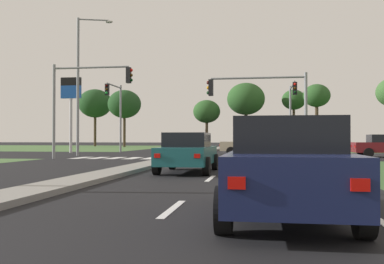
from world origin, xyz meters
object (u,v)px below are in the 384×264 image
at_px(car_navy_near, 286,167).
at_px(traffic_signal_far_right, 292,105).
at_px(pedestrian_at_median, 206,140).
at_px(treeline_near, 95,104).
at_px(traffic_signal_near_right, 266,99).
at_px(treeline_sixth, 294,100).
at_px(fuel_price_totem, 71,98).
at_px(treeline_third, 207,112).
at_px(car_teal_third, 188,152).
at_px(car_beige_fourth, 250,145).
at_px(treeline_fifth, 317,96).
at_px(treeline_second, 124,104).
at_px(traffic_signal_far_left, 116,106).
at_px(street_lamp_second, 81,79).
at_px(traffic_signal_near_left, 82,93).
at_px(treeline_fourth, 246,99).

bearing_deg(car_navy_near, traffic_signal_far_right, 85.87).
relative_size(pedestrian_at_median, treeline_near, 0.18).
distance_m(traffic_signal_near_right, treeline_sixth, 42.81).
xyz_separation_m(fuel_price_totem, treeline_third, (8.14, 30.12, 0.50)).
bearing_deg(car_navy_near, treeline_near, 113.82).
height_order(car_navy_near, treeline_near, treeline_near).
bearing_deg(treeline_third, car_teal_third, -83.89).
xyz_separation_m(car_beige_fourth, treeline_third, (-7.26, 32.72, 4.49)).
height_order(car_teal_third, treeline_fifth, treeline_fifth).
bearing_deg(treeline_second, treeline_sixth, 11.91).
relative_size(car_teal_third, treeline_near, 0.48).
distance_m(fuel_price_totem, treeline_fifth, 36.65).
relative_size(traffic_signal_far_left, street_lamp_second, 0.61).
bearing_deg(treeline_near, pedestrian_at_median, -49.10).
relative_size(car_navy_near, treeline_third, 0.62).
distance_m(car_navy_near, treeline_sixth, 61.45).
relative_size(traffic_signal_far_right, treeline_sixth, 0.67).
height_order(traffic_signal_near_right, treeline_third, treeline_third).
relative_size(traffic_signal_far_right, fuel_price_totem, 0.89).
relative_size(traffic_signal_far_left, pedestrian_at_median, 3.69).
bearing_deg(car_beige_fourth, traffic_signal_far_right, 136.73).
relative_size(treeline_second, treeline_sixth, 0.98).
height_order(traffic_signal_far_right, treeline_second, treeline_second).
relative_size(traffic_signal_near_right, treeline_second, 0.69).
height_order(car_navy_near, traffic_signal_near_left, traffic_signal_near_left).
relative_size(traffic_signal_near_right, treeline_near, 0.64).
bearing_deg(fuel_price_totem, treeline_second, 97.86).
relative_size(traffic_signal_near_left, traffic_signal_near_right, 1.01).
distance_m(traffic_signal_far_left, pedestrian_at_median, 9.59).
relative_size(car_teal_third, street_lamp_second, 0.43).
height_order(street_lamp_second, treeline_near, street_lamp_second).
distance_m(car_beige_fourth, treeline_fourth, 33.16).
bearing_deg(treeline_second, treeline_fourth, 9.73).
relative_size(car_navy_near, traffic_signal_far_left, 0.72).
height_order(car_navy_near, traffic_signal_near_right, traffic_signal_near_right).
distance_m(pedestrian_at_median, treeline_third, 23.63).
height_order(pedestrian_at_median, treeline_near, treeline_near).
bearing_deg(traffic_signal_near_left, treeline_second, 103.68).
xyz_separation_m(street_lamp_second, treeline_fourth, (10.74, 35.60, 1.51)).
xyz_separation_m(treeline_near, treeline_second, (6.04, -3.88, -0.48)).
bearing_deg(treeline_near, traffic_signal_near_left, -69.82).
height_order(car_navy_near, treeline_fourth, treeline_fourth).
bearing_deg(street_lamp_second, fuel_price_totem, 120.15).
height_order(treeline_near, treeline_third, treeline_near).
xyz_separation_m(traffic_signal_near_left, treeline_fifth, (18.60, 37.94, 3.08)).
height_order(traffic_signal_near_right, pedestrian_at_median, traffic_signal_near_right).
bearing_deg(treeline_third, traffic_signal_near_left, -93.97).
height_order(pedestrian_at_median, treeline_third, treeline_third).
xyz_separation_m(traffic_signal_near_right, treeline_second, (-20.16, 37.18, 2.77)).
relative_size(car_beige_fourth, traffic_signal_far_right, 0.79).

